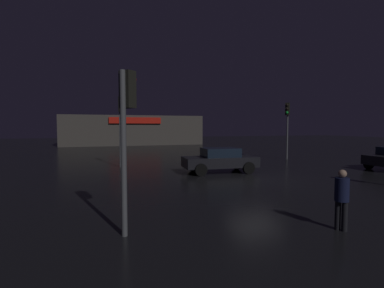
{
  "coord_description": "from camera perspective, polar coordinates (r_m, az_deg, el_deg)",
  "views": [
    {
      "loc": [
        -7.34,
        -12.47,
        2.6
      ],
      "look_at": [
        -1.73,
        4.8,
        1.52
      ],
      "focal_mm": 26.88,
      "sensor_mm": 36.0,
      "label": 1
    }
  ],
  "objects": [
    {
      "name": "store_building",
      "position": [
        43.55,
        -11.7,
        2.7
      ],
      "size": [
        19.64,
        7.0,
        4.2
      ],
      "color": "#4C4742",
      "rests_on": "ground"
    },
    {
      "name": "car_far",
      "position": [
        16.41,
        5.59,
        -3.12
      ],
      "size": [
        4.26,
        2.1,
        1.41
      ],
      "color": "black",
      "rests_on": "ground"
    },
    {
      "name": "traffic_signal_main",
      "position": [
        6.98,
        -12.85,
        5.16
      ],
      "size": [
        0.43,
        0.41,
        3.92
      ],
      "color": "#595B60",
      "rests_on": "ground"
    },
    {
      "name": "pedestrian",
      "position": [
        8.19,
        27.58,
        -9.05
      ],
      "size": [
        0.46,
        0.46,
        1.54
      ],
      "color": "black",
      "rests_on": "ground"
    },
    {
      "name": "ground_plane",
      "position": [
        14.7,
        12.39,
        -6.85
      ],
      "size": [
        120.0,
        120.0,
        0.0
      ],
      "primitive_type": "plane",
      "color": "black"
    },
    {
      "name": "traffic_signal_opposite",
      "position": [
        18.91,
        -13.84,
        5.93
      ],
      "size": [
        0.42,
        0.42,
        4.53
      ],
      "color": "#595B60",
      "rests_on": "ground"
    },
    {
      "name": "traffic_signal_cross_right",
      "position": [
        24.09,
        18.39,
        4.92
      ],
      "size": [
        0.42,
        0.42,
        4.51
      ],
      "color": "#595B60",
      "rests_on": "ground"
    }
  ]
}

